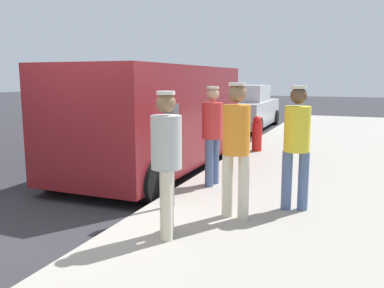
{
  "coord_description": "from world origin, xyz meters",
  "views": [
    {
      "loc": [
        3.65,
        -4.05,
        1.93
      ],
      "look_at": [
        1.65,
        0.9,
        1.05
      ],
      "focal_mm": 37.99,
      "sensor_mm": 36.0,
      "label": 1
    }
  ],
  "objects_px": {
    "parking_meter_near": "(172,133)",
    "pedestrian_in_yellow": "(297,140)",
    "pedestrian_in_red": "(212,129)",
    "parked_sedan_ahead": "(245,109)",
    "parked_van": "(156,115)",
    "pedestrian_in_gray": "(166,155)",
    "fire_hydrant": "(257,134)",
    "pedestrian_in_orange": "(236,142)"
  },
  "relations": [
    {
      "from": "parking_meter_near",
      "to": "pedestrian_in_red",
      "type": "xyz_separation_m",
      "value": [
        0.13,
        1.3,
        -0.1
      ]
    },
    {
      "from": "fire_hydrant",
      "to": "pedestrian_in_yellow",
      "type": "bearing_deg",
      "value": -70.51
    },
    {
      "from": "pedestrian_in_yellow",
      "to": "fire_hydrant",
      "type": "relative_size",
      "value": 1.94
    },
    {
      "from": "pedestrian_in_orange",
      "to": "pedestrian_in_gray",
      "type": "xyz_separation_m",
      "value": [
        -0.54,
        -0.89,
        -0.06
      ]
    },
    {
      "from": "parked_sedan_ahead",
      "to": "fire_hydrant",
      "type": "height_order",
      "value": "parked_sedan_ahead"
    },
    {
      "from": "parked_van",
      "to": "pedestrian_in_yellow",
      "type": "bearing_deg",
      "value": -32.84
    },
    {
      "from": "parking_meter_near",
      "to": "pedestrian_in_gray",
      "type": "distance_m",
      "value": 1.08
    },
    {
      "from": "pedestrian_in_red",
      "to": "parked_sedan_ahead",
      "type": "bearing_deg",
      "value": 101.18
    },
    {
      "from": "parking_meter_near",
      "to": "pedestrian_in_gray",
      "type": "height_order",
      "value": "pedestrian_in_gray"
    },
    {
      "from": "pedestrian_in_yellow",
      "to": "parked_sedan_ahead",
      "type": "xyz_separation_m",
      "value": [
        -3.21,
        9.66,
        -0.36
      ]
    },
    {
      "from": "parking_meter_near",
      "to": "pedestrian_in_yellow",
      "type": "relative_size",
      "value": 0.91
    },
    {
      "from": "parking_meter_near",
      "to": "pedestrian_in_orange",
      "type": "bearing_deg",
      "value": -6.63
    },
    {
      "from": "parking_meter_near",
      "to": "parked_van",
      "type": "xyz_separation_m",
      "value": [
        -1.5,
        2.5,
        -0.03
      ]
    },
    {
      "from": "pedestrian_in_orange",
      "to": "pedestrian_in_red",
      "type": "bearing_deg",
      "value": 119.69
    },
    {
      "from": "pedestrian_in_red",
      "to": "fire_hydrant",
      "type": "height_order",
      "value": "pedestrian_in_red"
    },
    {
      "from": "pedestrian_in_gray",
      "to": "pedestrian_in_red",
      "type": "distance_m",
      "value": 2.32
    },
    {
      "from": "parking_meter_near",
      "to": "pedestrian_in_yellow",
      "type": "xyz_separation_m",
      "value": [
        1.6,
        0.5,
        -0.07
      ]
    },
    {
      "from": "pedestrian_in_gray",
      "to": "parking_meter_near",
      "type": "bearing_deg",
      "value": 111.8
    },
    {
      "from": "parking_meter_near",
      "to": "parked_sedan_ahead",
      "type": "relative_size",
      "value": 0.34
    },
    {
      "from": "fire_hydrant",
      "to": "parked_sedan_ahead",
      "type": "bearing_deg",
      "value": 107.55
    },
    {
      "from": "pedestrian_in_yellow",
      "to": "parked_van",
      "type": "bearing_deg",
      "value": 147.16
    },
    {
      "from": "pedestrian_in_red",
      "to": "fire_hydrant",
      "type": "distance_m",
      "value": 3.47
    },
    {
      "from": "pedestrian_in_gray",
      "to": "pedestrian_in_red",
      "type": "height_order",
      "value": "pedestrian_in_red"
    },
    {
      "from": "pedestrian_in_gray",
      "to": "parked_sedan_ahead",
      "type": "height_order",
      "value": "pedestrian_in_gray"
    },
    {
      "from": "pedestrian_in_red",
      "to": "fire_hydrant",
      "type": "xyz_separation_m",
      "value": [
        -0.03,
        3.43,
        -0.52
      ]
    },
    {
      "from": "pedestrian_in_red",
      "to": "parked_van",
      "type": "relative_size",
      "value": 0.31
    },
    {
      "from": "parked_van",
      "to": "pedestrian_in_gray",
      "type": "bearing_deg",
      "value": -61.52
    },
    {
      "from": "parked_van",
      "to": "fire_hydrant",
      "type": "bearing_deg",
      "value": 54.36
    },
    {
      "from": "pedestrian_in_orange",
      "to": "parked_sedan_ahead",
      "type": "relative_size",
      "value": 0.39
    },
    {
      "from": "parking_meter_near",
      "to": "pedestrian_in_orange",
      "type": "distance_m",
      "value": 0.95
    },
    {
      "from": "parking_meter_near",
      "to": "pedestrian_in_yellow",
      "type": "distance_m",
      "value": 1.68
    },
    {
      "from": "pedestrian_in_yellow",
      "to": "parked_sedan_ahead",
      "type": "height_order",
      "value": "pedestrian_in_yellow"
    },
    {
      "from": "pedestrian_in_gray",
      "to": "pedestrian_in_orange",
      "type": "bearing_deg",
      "value": 58.8
    },
    {
      "from": "parked_van",
      "to": "parked_sedan_ahead",
      "type": "distance_m",
      "value": 7.67
    },
    {
      "from": "parked_sedan_ahead",
      "to": "pedestrian_in_gray",
      "type": "bearing_deg",
      "value": -79.76
    },
    {
      "from": "pedestrian_in_red",
      "to": "parked_sedan_ahead",
      "type": "distance_m",
      "value": 9.04
    },
    {
      "from": "pedestrian_in_gray",
      "to": "fire_hydrant",
      "type": "bearing_deg",
      "value": 92.99
    },
    {
      "from": "pedestrian_in_orange",
      "to": "pedestrian_in_gray",
      "type": "relative_size",
      "value": 1.05
    },
    {
      "from": "pedestrian_in_orange",
      "to": "parked_sedan_ahead",
      "type": "bearing_deg",
      "value": 103.98
    },
    {
      "from": "pedestrian_in_red",
      "to": "fire_hydrant",
      "type": "relative_size",
      "value": 1.9
    },
    {
      "from": "pedestrian_in_yellow",
      "to": "parked_van",
      "type": "height_order",
      "value": "parked_van"
    },
    {
      "from": "parked_van",
      "to": "parked_sedan_ahead",
      "type": "relative_size",
      "value": 1.18
    }
  ]
}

